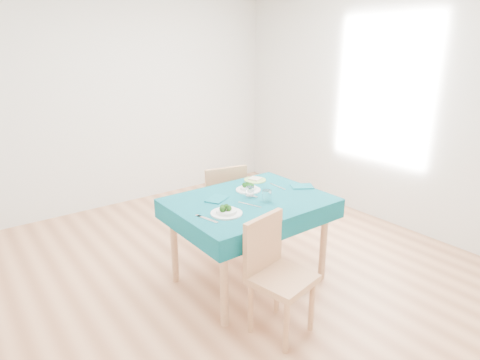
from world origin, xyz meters
TOP-DOWN VIEW (x-y plane):
  - room_shell at (0.00, 0.00)m, footprint 4.02×4.52m
  - table at (-0.07, -0.23)m, footprint 1.26×0.96m
  - chair_near at (-0.31, -0.90)m, footprint 0.46×0.49m
  - chair_far at (0.17, 0.58)m, footprint 0.52×0.55m
  - bowl_near at (-0.41, -0.37)m, footprint 0.24×0.24m
  - bowl_far at (0.05, -0.06)m, footprint 0.22×0.22m
  - fork_near at (-0.57, -0.37)m, footprint 0.07×0.20m
  - knife_near at (-0.15, -0.33)m, footprint 0.09×0.21m
  - fork_far at (-0.02, -0.14)m, footprint 0.07×0.20m
  - knife_far at (0.32, -0.13)m, footprint 0.03×0.21m
  - napkin_near at (-0.30, -0.08)m, footprint 0.23×0.21m
  - napkin_far at (0.49, -0.27)m, footprint 0.23×0.22m
  - tumbler_center at (-0.05, -0.20)m, footprint 0.07×0.07m
  - tumbler_side at (0.00, -0.36)m, footprint 0.08×0.08m
  - side_plate at (0.27, 0.12)m, footprint 0.21×0.21m
  - bread_slice at (0.27, 0.12)m, footprint 0.13×0.13m

SIDE VIEW (x-z plane):
  - table at x=-0.07m, z-range 0.00..0.76m
  - chair_near at x=-0.31m, z-range 0.00..0.97m
  - chair_far at x=0.17m, z-range 0.00..1.07m
  - knife_far at x=0.32m, z-range 0.76..0.76m
  - knife_near at x=-0.15m, z-range 0.76..0.76m
  - fork_far at x=-0.02m, z-range 0.76..0.76m
  - fork_near at x=-0.57m, z-range 0.76..0.76m
  - side_plate at x=0.27m, z-range 0.76..0.77m
  - napkin_near at x=-0.30m, z-range 0.76..0.77m
  - napkin_far at x=0.49m, z-range 0.76..0.77m
  - bread_slice at x=0.27m, z-range 0.77..0.78m
  - bowl_far at x=0.05m, z-range 0.76..0.82m
  - bowl_near at x=-0.41m, z-range 0.76..0.83m
  - tumbler_center at x=-0.05m, z-range 0.76..0.85m
  - tumbler_side at x=0.00m, z-range 0.76..0.86m
  - room_shell at x=0.00m, z-range -0.02..2.71m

